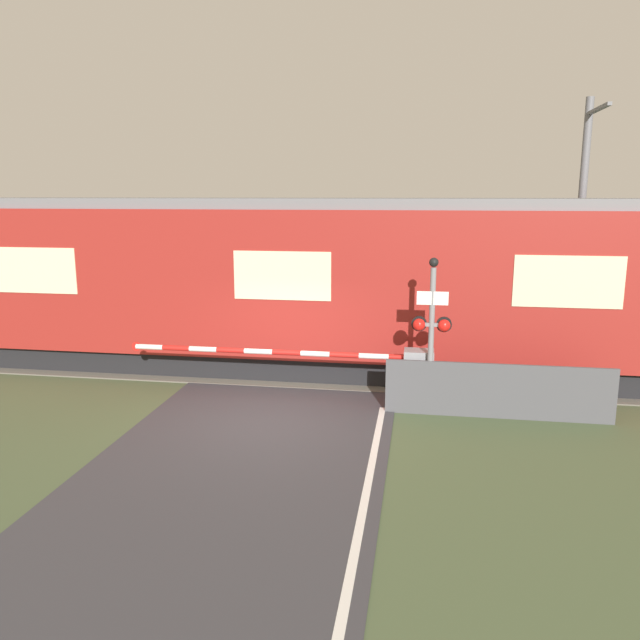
# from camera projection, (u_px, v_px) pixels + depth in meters

# --- Properties ---
(ground_plane) EXTENTS (80.00, 80.00, 0.00)m
(ground_plane) POSITION_uv_depth(u_px,v_px,m) (268.00, 420.00, 12.15)
(ground_plane) COLOR #475638
(track_bed) EXTENTS (36.00, 3.20, 0.13)m
(track_bed) POSITION_uv_depth(u_px,v_px,m) (303.00, 368.00, 15.63)
(track_bed) COLOR #666056
(track_bed) RESTS_ON ground_plane
(train) EXTENTS (21.95, 2.87, 4.22)m
(train) POSITION_uv_depth(u_px,v_px,m) (295.00, 284.00, 15.24)
(train) COLOR black
(train) RESTS_ON ground_plane
(crossing_barrier) EXTENTS (6.51, 0.44, 1.21)m
(crossing_barrier) POSITION_uv_depth(u_px,v_px,m) (390.00, 374.00, 12.82)
(crossing_barrier) COLOR gray
(crossing_barrier) RESTS_ON ground_plane
(signal_post) EXTENTS (0.78, 0.26, 3.13)m
(signal_post) POSITION_uv_depth(u_px,v_px,m) (431.00, 327.00, 12.13)
(signal_post) COLOR gray
(signal_post) RESTS_ON ground_plane
(catenary_pole) EXTENTS (0.20, 1.90, 6.68)m
(catenary_pole) POSITION_uv_depth(u_px,v_px,m) (580.00, 227.00, 16.01)
(catenary_pole) COLOR slate
(catenary_pole) RESTS_ON ground_plane
(roadside_fence) EXTENTS (4.38, 0.06, 1.10)m
(roadside_fence) POSITION_uv_depth(u_px,v_px,m) (498.00, 391.00, 12.14)
(roadside_fence) COLOR #4C4C51
(roadside_fence) RESTS_ON ground_plane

